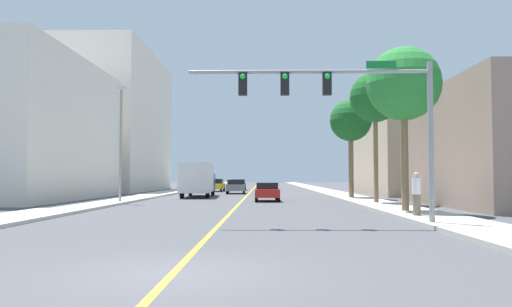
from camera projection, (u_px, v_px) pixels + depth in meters
ground at (249, 194)px, 51.07m from camera, size 192.00×192.00×0.00m
sidewalk_left at (165, 193)px, 51.23m from camera, size 2.82×168.00×0.15m
sidewalk_right at (333, 193)px, 50.91m from camera, size 2.82×168.00×0.15m
lane_marking_center at (249, 194)px, 51.07m from camera, size 0.16×144.00×0.01m
building_left_far at (90, 123)px, 61.18m from camera, size 16.15×21.52×16.99m
building_right_far at (416, 161)px, 50.96m from camera, size 10.77×19.33×6.73m
traffic_signal_mast at (347, 101)px, 17.92m from camera, size 8.94×0.36×5.88m
street_lamp at (121, 137)px, 32.36m from camera, size 0.56×0.28×7.64m
palm_near at (404, 85)px, 23.91m from camera, size 3.60×3.60×7.97m
palm_mid at (375, 98)px, 31.50m from camera, size 3.25×3.25×8.37m
palm_far at (351, 121)px, 39.05m from camera, size 3.33×3.33×7.78m
car_yellow at (216, 185)px, 58.19m from camera, size 1.85×4.58×1.50m
car_black at (239, 184)px, 63.79m from camera, size 1.96×4.20×1.42m
car_red at (267, 191)px, 35.40m from camera, size 1.81×3.92×1.35m
car_gray at (236, 186)px, 50.97m from camera, size 2.08×4.53×1.46m
delivery_truck at (198, 179)px, 42.59m from camera, size 2.65×8.33×2.90m
pedestrian at (417, 194)px, 20.74m from camera, size 0.38×0.38×1.83m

